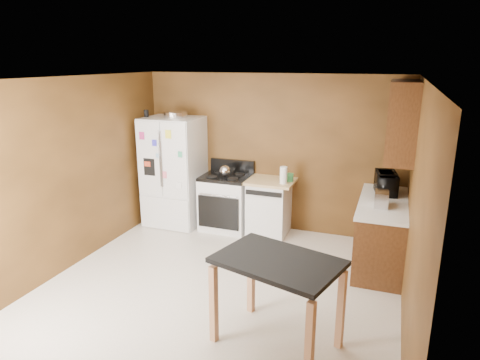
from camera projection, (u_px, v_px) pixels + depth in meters
The scene contains 18 objects.
floor at pixel (216, 291), 5.16m from camera, with size 4.50×4.50×0.00m, color silver.
ceiling at pixel (213, 79), 4.48m from camera, with size 4.50×4.50×0.00m, color white.
wall_back at pixel (270, 153), 6.85m from camera, with size 4.20×4.20×0.00m, color brown.
wall_front at pixel (78, 290), 2.79m from camera, with size 4.20×4.20×0.00m, color brown.
wall_left at pixel (65, 176), 5.52m from camera, with size 4.50×4.50×0.00m, color brown.
wall_right at pixel (414, 215), 4.13m from camera, with size 4.50×4.50×0.00m, color brown.
roasting_pan at pixel (176, 115), 6.84m from camera, with size 0.38×0.38×0.09m, color silver.
pen_cup at pixel (146, 113), 6.92m from camera, with size 0.08×0.08×0.11m, color black.
kettle at pixel (225, 171), 6.79m from camera, with size 0.18×0.18×0.18m, color silver.
paper_towel at pixel (284, 175), 6.43m from camera, with size 0.11×0.11×0.26m, color white.
green_canister at pixel (290, 177), 6.57m from camera, with size 0.11×0.11×0.12m, color #3DA059.
toaster at pixel (381, 199), 5.40m from camera, with size 0.17×0.27×0.20m, color silver.
microwave at pixel (386, 184), 5.93m from camera, with size 0.49×0.33×0.27m, color black.
refrigerator at pixel (174, 172), 7.11m from camera, with size 0.90×0.80×1.80m.
gas_range at pixel (226, 201), 6.99m from camera, with size 0.76×0.68×1.10m.
dishwasher at pixel (269, 207), 6.77m from camera, with size 0.78×0.63×0.89m.
right_cabinets at pixel (387, 200), 5.64m from camera, with size 0.63×1.58×2.45m.
island at pixel (277, 274), 4.02m from camera, with size 1.30×1.04×0.91m.
Camera 1 is at (1.85, -4.22, 2.70)m, focal length 32.00 mm.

